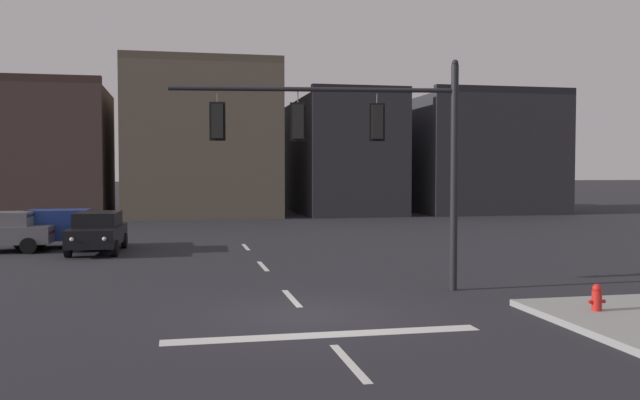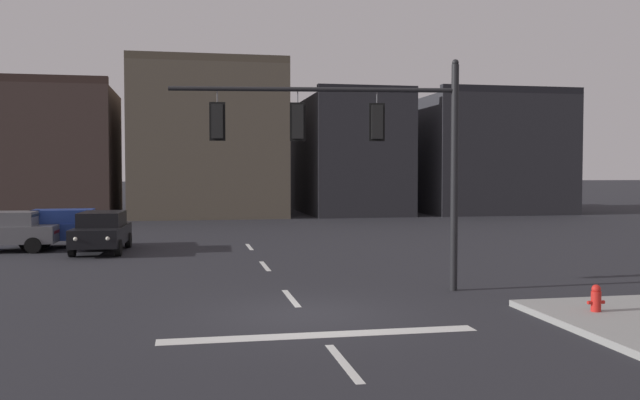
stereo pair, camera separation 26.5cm
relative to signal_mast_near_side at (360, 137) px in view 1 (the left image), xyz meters
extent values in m
plane|color=#232328|center=(-1.96, -2.63, -4.17)|extent=(400.00, 400.00, 0.00)
cube|color=silver|center=(-1.96, -4.63, -4.16)|extent=(6.40, 0.50, 0.01)
cube|color=silver|center=(-1.96, -6.63, -4.16)|extent=(0.16, 2.40, 0.01)
cube|color=silver|center=(-1.96, -0.63, -4.16)|extent=(0.16, 2.40, 0.01)
cube|color=silver|center=(-1.96, 5.37, -4.16)|extent=(0.16, 2.40, 0.01)
cube|color=silver|center=(-1.96, 11.37, -4.16)|extent=(0.16, 2.40, 0.01)
cylinder|color=black|center=(2.55, -0.35, -1.11)|extent=(0.20, 0.20, 6.12)
cylinder|color=black|center=(-1.23, 0.15, 1.26)|extent=(7.58, 1.11, 0.12)
sphere|color=black|center=(2.55, -0.35, 2.00)|extent=(0.18, 0.18, 0.18)
cylinder|color=#56565B|center=(0.45, -0.07, 1.02)|extent=(0.03, 0.03, 0.35)
cube|color=black|center=(0.45, -0.07, 0.40)|extent=(0.33, 0.28, 0.90)
sphere|color=green|center=(0.47, 0.06, 0.68)|extent=(0.20, 0.20, 0.20)
sphere|color=#2D2314|center=(0.47, 0.06, 0.40)|extent=(0.20, 0.20, 0.20)
sphere|color=black|center=(0.47, 0.06, 0.11)|extent=(0.20, 0.20, 0.20)
cube|color=black|center=(0.45, -0.09, 0.40)|extent=(0.42, 0.08, 1.02)
cylinder|color=#56565B|center=(-1.65, 0.20, 1.02)|extent=(0.03, 0.03, 0.35)
cube|color=black|center=(-1.65, 0.20, 0.40)|extent=(0.33, 0.28, 0.90)
sphere|color=green|center=(-1.63, 0.33, 0.68)|extent=(0.20, 0.20, 0.20)
sphere|color=#2D2314|center=(-1.63, 0.33, 0.40)|extent=(0.20, 0.20, 0.20)
sphere|color=black|center=(-1.63, 0.33, 0.11)|extent=(0.20, 0.20, 0.20)
cube|color=black|center=(-1.65, 0.18, 0.40)|extent=(0.42, 0.08, 1.02)
cylinder|color=#56565B|center=(-3.75, 0.48, 1.02)|extent=(0.03, 0.03, 0.35)
cube|color=black|center=(-3.75, 0.48, 0.40)|extent=(0.33, 0.28, 0.90)
sphere|color=green|center=(-3.74, 0.61, 0.68)|extent=(0.20, 0.20, 0.20)
sphere|color=#2D2314|center=(-3.74, 0.61, 0.40)|extent=(0.20, 0.20, 0.20)
sphere|color=black|center=(-3.74, 0.61, 0.11)|extent=(0.20, 0.20, 0.20)
cube|color=black|center=(-3.76, 0.46, 0.40)|extent=(0.42, 0.08, 1.02)
cube|color=navy|center=(-9.61, 12.84, -3.47)|extent=(4.45, 1.92, 0.70)
cube|color=navy|center=(-9.76, 12.83, -2.84)|extent=(2.51, 1.67, 0.56)
cube|color=#2D3842|center=(-9.00, 12.85, -2.86)|extent=(0.29, 1.53, 0.47)
cube|color=#2D3842|center=(-10.93, 12.80, -2.86)|extent=(0.26, 1.53, 0.46)
cylinder|color=black|center=(-8.19, 13.73, -3.85)|extent=(0.65, 0.24, 0.64)
cylinder|color=black|center=(-8.14, 12.03, -3.85)|extent=(0.65, 0.24, 0.64)
cylinder|color=black|center=(-11.09, 13.64, -3.85)|extent=(0.65, 0.24, 0.64)
cylinder|color=black|center=(-11.04, 11.94, -3.85)|extent=(0.65, 0.24, 0.64)
sphere|color=silver|center=(-7.45, 13.47, -3.42)|extent=(0.16, 0.16, 0.16)
sphere|color=silver|center=(-7.42, 12.32, -3.42)|extent=(0.16, 0.16, 0.16)
cube|color=maroon|center=(-11.79, 12.77, -3.39)|extent=(0.08, 1.37, 0.12)
cube|color=#2D3842|center=(-10.65, 11.57, -2.86)|extent=(0.26, 1.53, 0.46)
cylinder|color=black|center=(-10.55, 10.72, -3.85)|extent=(0.65, 0.24, 0.64)
cylinder|color=black|center=(-10.50, 12.42, -3.85)|extent=(0.65, 0.24, 0.64)
cube|color=maroon|center=(-9.79, 11.54, -3.39)|extent=(0.08, 1.37, 0.12)
cube|color=black|center=(-7.94, 10.65, -3.47)|extent=(2.00, 4.48, 0.70)
cube|color=black|center=(-7.93, 10.80, -2.84)|extent=(1.71, 2.53, 0.56)
cube|color=#2D3842|center=(-7.97, 10.04, -2.86)|extent=(1.53, 0.32, 0.47)
cube|color=#2D3842|center=(-7.88, 11.97, -2.86)|extent=(1.53, 0.29, 0.46)
cylinder|color=black|center=(-7.16, 9.16, -3.85)|extent=(0.25, 0.65, 0.64)
cylinder|color=black|center=(-8.85, 9.24, -3.85)|extent=(0.25, 0.65, 0.64)
cylinder|color=black|center=(-7.02, 12.06, -3.85)|extent=(0.25, 0.65, 0.64)
cylinder|color=black|center=(-8.72, 12.14, -3.85)|extent=(0.25, 0.65, 0.64)
sphere|color=silver|center=(-7.46, 8.45, -3.42)|extent=(0.16, 0.16, 0.16)
sphere|color=silver|center=(-8.61, 8.50, -3.42)|extent=(0.16, 0.16, 0.16)
cube|color=maroon|center=(-7.84, 12.83, -3.39)|extent=(1.37, 0.10, 0.12)
cylinder|color=red|center=(4.31, -4.26, -3.84)|extent=(0.22, 0.22, 0.55)
cylinder|color=red|center=(4.31, -4.26, -4.12)|extent=(0.30, 0.30, 0.10)
sphere|color=red|center=(4.31, -4.26, -3.52)|extent=(0.20, 0.20, 0.20)
cylinder|color=red|center=(4.16, -4.26, -3.81)|extent=(0.10, 0.08, 0.08)
cylinder|color=red|center=(4.46, -4.26, -3.81)|extent=(0.10, 0.08, 0.08)
cube|color=#473833|center=(-14.69, 32.35, 0.24)|extent=(10.37, 9.00, 8.81)
cube|color=#3A2B26|center=(-14.69, 28.15, 4.89)|extent=(10.37, 0.60, 0.50)
cube|color=#665B4C|center=(-3.10, 34.71, 1.07)|extent=(10.77, 13.70, 10.47)
cube|color=brown|center=(-3.10, 28.15, 6.55)|extent=(10.77, 0.60, 0.50)
cube|color=#2D2D33|center=(7.74, 34.71, 0.16)|extent=(7.08, 13.71, 8.66)
cube|color=black|center=(7.74, 28.15, 4.75)|extent=(7.08, 0.60, 0.50)
cube|color=#2D2D33|center=(18.53, 33.80, 0.26)|extent=(10.87, 11.90, 8.85)
cube|color=black|center=(18.53, 28.15, 4.94)|extent=(10.87, 0.60, 0.50)
camera|label=1|loc=(-4.80, -17.78, -0.91)|focal=38.44mm
camera|label=2|loc=(-4.54, -17.83, -0.91)|focal=38.44mm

